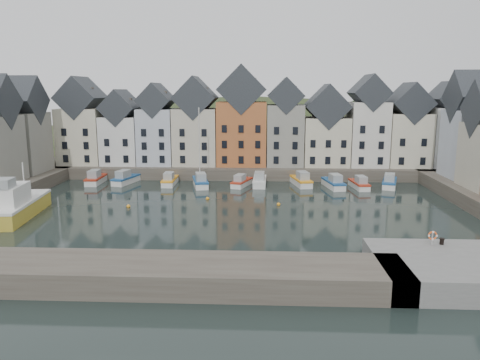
# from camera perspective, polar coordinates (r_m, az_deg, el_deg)

# --- Properties ---
(ground) EXTENTS (260.00, 260.00, 0.00)m
(ground) POSITION_cam_1_polar(r_m,az_deg,el_deg) (58.72, -0.99, -4.24)
(ground) COLOR black
(ground) RESTS_ON ground
(far_quay) EXTENTS (90.00, 16.00, 2.00)m
(far_quay) POSITION_cam_1_polar(r_m,az_deg,el_deg) (87.82, 0.26, 1.50)
(far_quay) COLOR #433B33
(far_quay) RESTS_ON ground
(near_wall) EXTENTS (50.00, 6.00, 2.00)m
(near_wall) POSITION_cam_1_polar(r_m,az_deg,el_deg) (39.83, -17.91, -10.73)
(near_wall) COLOR #433B33
(near_wall) RESTS_ON ground
(hillside) EXTENTS (153.60, 70.40, 64.00)m
(hillside) POSITION_cam_1_polar(r_m,az_deg,el_deg) (117.44, 0.80, -5.58)
(hillside) COLOR black
(hillside) RESTS_ON ground
(far_terrace) EXTENTS (72.37, 8.16, 17.78)m
(far_terrace) POSITION_cam_1_polar(r_m,az_deg,el_deg) (84.81, 2.39, 6.52)
(far_terrace) COLOR beige
(far_terrace) RESTS_ON far_quay
(left_terrace) EXTENTS (7.65, 17.00, 15.69)m
(left_terrace) POSITION_cam_1_polar(r_m,az_deg,el_deg) (80.78, -26.85, 5.14)
(left_terrace) COLOR gray
(left_terrace) RESTS_ON left_quay
(mooring_buoys) EXTENTS (20.50, 5.50, 0.50)m
(mooring_buoys) POSITION_cam_1_polar(r_m,az_deg,el_deg) (64.19, -4.26, -2.82)
(mooring_buoys) COLOR orange
(mooring_buoys) RESTS_ON ground
(boat_a) EXTENTS (2.35, 6.83, 2.59)m
(boat_a) POSITION_cam_1_polar(r_m,az_deg,el_deg) (81.74, -17.14, 0.14)
(boat_a) COLOR silver
(boat_a) RESTS_ON ground
(boat_b) EXTENTS (3.62, 6.97, 2.56)m
(boat_b) POSITION_cam_1_polar(r_m,az_deg,el_deg) (80.35, -13.75, 0.13)
(boat_b) COLOR silver
(boat_b) RESTS_ON ground
(boat_c) EXTENTS (2.07, 6.29, 2.40)m
(boat_c) POSITION_cam_1_polar(r_m,az_deg,el_deg) (77.77, -8.56, -0.06)
(boat_c) COLOR silver
(boat_c) RESTS_ON ground
(boat_d) EXTENTS (3.50, 7.02, 12.86)m
(boat_d) POSITION_cam_1_polar(r_m,az_deg,el_deg) (75.80, -4.85, -0.17)
(boat_d) COLOR silver
(boat_d) RESTS_ON ground
(boat_e) EXTENTS (3.52, 6.13, 2.25)m
(boat_e) POSITION_cam_1_polar(r_m,az_deg,el_deg) (75.81, 0.18, -0.26)
(boat_e) COLOR silver
(boat_e) RESTS_ON ground
(boat_f) EXTENTS (2.26, 6.78, 2.58)m
(boat_f) POSITION_cam_1_polar(r_m,az_deg,el_deg) (76.33, 2.40, -0.11)
(boat_f) COLOR silver
(boat_f) RESTS_ON ground
(boat_g) EXTENTS (3.45, 7.14, 2.63)m
(boat_g) POSITION_cam_1_polar(r_m,az_deg,el_deg) (77.12, 7.47, -0.07)
(boat_g) COLOR silver
(boat_g) RESTS_ON ground
(boat_h) EXTENTS (3.15, 6.95, 2.57)m
(boat_h) POSITION_cam_1_polar(r_m,az_deg,el_deg) (75.99, 11.35, -0.37)
(boat_h) COLOR silver
(boat_h) RESTS_ON ground
(boat_i) EXTENTS (2.53, 6.22, 2.32)m
(boat_i) POSITION_cam_1_polar(r_m,az_deg,el_deg) (76.46, 14.35, -0.49)
(boat_i) COLOR silver
(boat_i) RESTS_ON ground
(boat_j) EXTENTS (3.91, 6.91, 2.54)m
(boat_j) POSITION_cam_1_polar(r_m,az_deg,el_deg) (78.83, 17.76, -0.29)
(boat_j) COLOR silver
(boat_j) RESTS_ON ground
(large_vessel) EXTENTS (5.05, 13.33, 6.77)m
(large_vessel) POSITION_cam_1_polar(r_m,az_deg,el_deg) (62.88, -25.54, -2.81)
(large_vessel) COLOR gold
(large_vessel) RESTS_ON ground
(mooring_bollard) EXTENTS (0.48, 0.48, 0.56)m
(mooring_bollard) POSITION_cam_1_polar(r_m,az_deg,el_deg) (45.00, 23.39, -6.84)
(mooring_bollard) COLOR black
(mooring_bollard) RESTS_ON near_quay
(life_ring_post) EXTENTS (0.80, 0.17, 1.30)m
(life_ring_post) POSITION_cam_1_polar(r_m,az_deg,el_deg) (44.23, 22.42, -6.32)
(life_ring_post) COLOR gray
(life_ring_post) RESTS_ON near_quay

